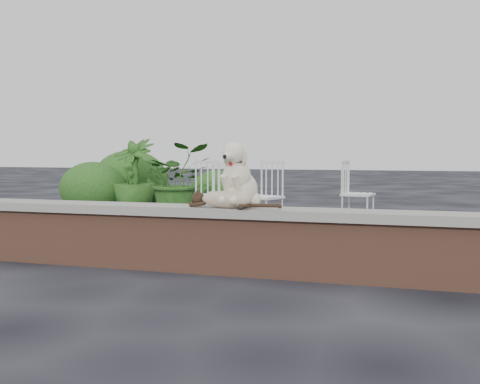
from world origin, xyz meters
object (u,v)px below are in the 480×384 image
(potted_plant_a, at_px, (177,180))
(potted_plant_b, at_px, (134,176))
(chair_b, at_px, (264,196))
(cat, at_px, (227,198))
(chair_a, at_px, (213,194))
(dog, at_px, (241,174))
(chair_e, at_px, (358,193))
(chair_c, at_px, (235,204))

(potted_plant_a, distance_m, potted_plant_b, 0.94)
(chair_b, bearing_deg, potted_plant_a, 169.54)
(cat, distance_m, chair_a, 3.11)
(cat, bearing_deg, potted_plant_a, 130.83)
(dog, distance_m, potted_plant_b, 5.11)
(chair_e, distance_m, potted_plant_a, 2.94)
(cat, relative_size, chair_e, 1.05)
(chair_e, xyz_separation_m, chair_b, (-1.17, -0.90, 0.00))
(chair_a, height_order, chair_e, same)
(chair_a, distance_m, chair_e, 2.10)
(cat, height_order, chair_a, chair_a)
(chair_c, height_order, chair_b, same)
(chair_b, bearing_deg, dog, -57.16)
(chair_c, relative_size, chair_e, 1.00)
(chair_c, height_order, potted_plant_b, potted_plant_b)
(dog, height_order, potted_plant_b, potted_plant_b)
(chair_b, relative_size, potted_plant_a, 0.78)
(chair_c, height_order, potted_plant_a, potted_plant_a)
(cat, bearing_deg, chair_a, 124.09)
(dog, height_order, chair_c, dog)
(chair_c, relative_size, potted_plant_a, 0.78)
(chair_b, xyz_separation_m, potted_plant_a, (-1.76, 1.13, 0.14))
(dog, xyz_separation_m, potted_plant_b, (-3.15, 4.01, -0.22))
(dog, distance_m, chair_b, 2.72)
(chair_c, distance_m, chair_e, 2.42)
(chair_a, bearing_deg, dog, -107.01)
(cat, bearing_deg, dog, 73.91)
(chair_e, xyz_separation_m, potted_plant_a, (-2.93, 0.23, 0.14))
(chair_c, relative_size, potted_plant_b, 0.73)
(chair_b, bearing_deg, chair_e, 59.94)
(chair_c, xyz_separation_m, potted_plant_b, (-2.65, 2.56, 0.18))
(cat, relative_size, chair_a, 1.05)
(dog, distance_m, chair_a, 3.03)
(potted_plant_a, bearing_deg, dog, -59.30)
(dog, xyz_separation_m, potted_plant_a, (-2.25, 3.78, -0.26))
(chair_e, bearing_deg, chair_b, 136.64)
(potted_plant_b, bearing_deg, chair_e, -6.87)
(chair_b, height_order, potted_plant_a, potted_plant_a)
(cat, relative_size, chair_b, 1.05)
(chair_a, bearing_deg, chair_c, -101.54)
(chair_c, bearing_deg, chair_a, -41.63)
(dog, height_order, chair_e, dog)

